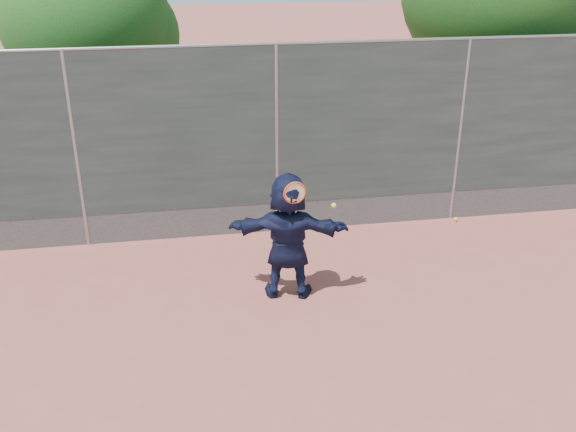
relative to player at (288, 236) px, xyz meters
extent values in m
plane|color=#9E4C42|center=(0.17, -1.49, -0.86)|extent=(80.00, 80.00, 0.00)
imported|color=#131734|center=(0.00, 0.00, 0.00)|extent=(1.67, 0.83, 1.72)
sphere|color=#B4EA34|center=(3.21, 1.86, -0.83)|extent=(0.07, 0.07, 0.07)
cube|color=#38423D|center=(0.17, 2.01, 0.89)|extent=(20.00, 0.04, 2.50)
cube|color=slate|center=(0.17, 2.01, -0.61)|extent=(20.00, 0.03, 0.50)
cylinder|color=gray|center=(0.17, 2.01, 2.14)|extent=(20.00, 0.05, 0.05)
cylinder|color=gray|center=(-2.83, 2.01, 0.64)|extent=(0.06, 0.06, 3.00)
cylinder|color=gray|center=(0.17, 2.01, 0.64)|extent=(0.06, 0.06, 3.00)
cylinder|color=gray|center=(3.17, 2.01, 0.64)|extent=(0.06, 0.06, 3.00)
torus|color=#E54215|center=(0.05, -0.20, 0.68)|extent=(0.29, 0.06, 0.29)
cylinder|color=beige|center=(0.05, -0.20, 0.68)|extent=(0.25, 0.04, 0.25)
cylinder|color=black|center=(0.00, -0.18, 0.48)|extent=(0.04, 0.13, 0.33)
sphere|color=#B4EA34|center=(0.57, -0.10, 0.44)|extent=(0.07, 0.07, 0.07)
cylinder|color=#382314|center=(4.67, 4.21, 0.44)|extent=(0.28, 0.28, 2.60)
sphere|color=#23561C|center=(5.39, 4.41, 2.37)|extent=(2.52, 2.52, 2.52)
cylinder|color=#382314|center=(-2.83, 5.01, 0.24)|extent=(0.28, 0.28, 2.20)
sphere|color=#23561C|center=(-2.83, 5.01, 2.16)|extent=(3.00, 3.00, 3.00)
sphere|color=#23561C|center=(-2.23, 5.21, 1.86)|extent=(2.10, 2.10, 2.10)
cone|color=#387226|center=(0.42, 1.89, -0.73)|extent=(0.03, 0.03, 0.26)
cone|color=#387226|center=(0.72, 1.91, -0.71)|extent=(0.03, 0.03, 0.30)
cone|color=#387226|center=(0.07, 1.87, -0.75)|extent=(0.03, 0.03, 0.22)
camera|label=1|loc=(-1.27, -7.41, 3.63)|focal=40.00mm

